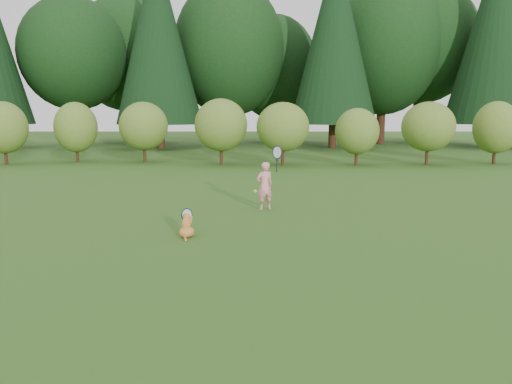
{
  "coord_description": "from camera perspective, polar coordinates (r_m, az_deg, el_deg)",
  "views": [
    {
      "loc": [
        0.17,
        -8.75,
        2.23
      ],
      "look_at": [
        0.2,
        0.8,
        0.7
      ],
      "focal_mm": 35.0,
      "sensor_mm": 36.0,
      "label": 1
    }
  ],
  "objects": [
    {
      "name": "cat",
      "position": [
        9.1,
        -7.95,
        -3.67
      ],
      "size": [
        0.39,
        0.62,
        0.62
      ],
      "rotation": [
        0.0,
        0.0,
        -0.22
      ],
      "color": "orange",
      "rests_on": "ground"
    },
    {
      "name": "ground",
      "position": [
        9.04,
        -1.26,
        -5.19
      ],
      "size": [
        100.0,
        100.0,
        0.0
      ],
      "primitive_type": "plane",
      "color": "#2B4E16",
      "rests_on": "ground"
    },
    {
      "name": "woodland_backdrop",
      "position": [
        32.19,
        -0.5,
        18.54
      ],
      "size": [
        48.0,
        10.0,
        15.0
      ],
      "primitive_type": null,
      "color": "black",
      "rests_on": "ground"
    },
    {
      "name": "shrub_row",
      "position": [
        21.77,
        -0.63,
        6.92
      ],
      "size": [
        28.0,
        3.0,
        2.8
      ],
      "primitive_type": null,
      "color": "#546A21",
      "rests_on": "ground"
    },
    {
      "name": "tennis_ball",
      "position": [
        9.48,
        -0.09,
        0.08
      ],
      "size": [
        0.07,
        0.07,
        0.07
      ],
      "color": "#A6E11A",
      "rests_on": "ground"
    },
    {
      "name": "child",
      "position": [
        11.47,
        1.05,
        0.84
      ],
      "size": [
        0.64,
        0.44,
        1.66
      ],
      "rotation": [
        0.0,
        0.0,
        3.56
      ],
      "color": "pink",
      "rests_on": "ground"
    }
  ]
}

